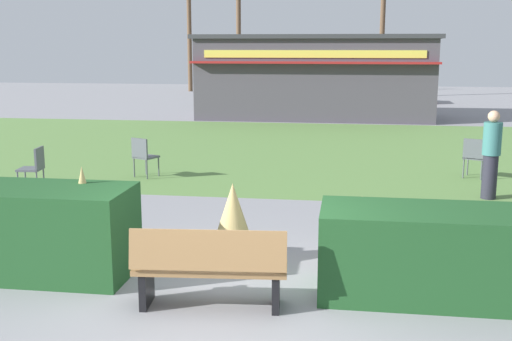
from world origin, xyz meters
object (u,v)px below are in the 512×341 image
at_px(tree_left_bg, 382,36).
at_px(person_strolling, 491,154).
at_px(park_bench, 210,268).
at_px(parked_car_center_slot, 380,90).
at_px(tree_right_bg, 190,42).
at_px(food_kiosk, 315,76).
at_px(cafe_chair_east, 474,155).
at_px(cafe_chair_west, 143,154).
at_px(parked_car_west_slot, 283,89).
at_px(tree_center_bg, 239,37).
at_px(cafe_chair_north, 34,165).

bearing_deg(tree_left_bg, person_strolling, -87.70).
height_order(park_bench, parked_car_center_slot, parked_car_center_slot).
bearing_deg(park_bench, tree_right_bg, 104.53).
height_order(food_kiosk, person_strolling, food_kiosk).
height_order(cafe_chair_east, tree_left_bg, tree_left_bg).
distance_m(cafe_chair_west, person_strolling, 7.22).
xyz_separation_m(cafe_chair_west, person_strolling, (7.15, -0.94, 0.33)).
relative_size(food_kiosk, tree_right_bg, 1.38).
distance_m(park_bench, tree_left_bg, 30.39).
xyz_separation_m(park_bench, parked_car_west_slot, (-1.97, 26.46, 0.16)).
distance_m(cafe_chair_west, tree_center_bg, 24.56).
xyz_separation_m(cafe_chair_east, cafe_chair_north, (-8.94, -2.55, 0.00)).
distance_m(parked_car_center_slot, tree_right_bg, 13.51).
distance_m(person_strolling, tree_right_bg, 30.10).
relative_size(park_bench, tree_center_bg, 0.23).
xyz_separation_m(cafe_chair_east, tree_left_bg, (-1.04, 22.36, 2.87)).
height_order(park_bench, food_kiosk, food_kiosk).
distance_m(cafe_chair_east, parked_car_center_slot, 18.79).
distance_m(park_bench, parked_car_center_slot, 26.64).
xyz_separation_m(park_bench, cafe_chair_north, (-4.72, 5.17, 0.05)).
bearing_deg(tree_center_bg, cafe_chair_north, -89.20).
bearing_deg(tree_right_bg, food_kiosk, -57.84).
xyz_separation_m(parked_car_west_slot, parked_car_center_slot, (4.98, 0.00, 0.00)).
xyz_separation_m(cafe_chair_west, tree_left_bg, (6.17, 23.32, 2.87)).
xyz_separation_m(parked_car_west_slot, tree_left_bg, (5.15, 3.61, 2.76)).
xyz_separation_m(cafe_chair_north, tree_center_bg, (-0.36, 25.90, 2.83)).
relative_size(cafe_chair_west, tree_right_bg, 0.13).
bearing_deg(park_bench, parked_car_center_slot, 83.51).
height_order(park_bench, tree_center_bg, tree_center_bg).
bearing_deg(park_bench, person_strolling, 54.47).
bearing_deg(parked_car_center_slot, cafe_chair_west, -106.95).
xyz_separation_m(tree_left_bg, tree_right_bg, (-11.74, 2.94, -0.35)).
xyz_separation_m(park_bench, food_kiosk, (0.09, 19.26, 1.17)).
height_order(cafe_chair_west, cafe_chair_north, same).
height_order(person_strolling, parked_car_center_slot, person_strolling).
bearing_deg(cafe_chair_west, parked_car_center_slot, 73.05).
height_order(food_kiosk, cafe_chair_east, food_kiosk).
bearing_deg(person_strolling, cafe_chair_east, -37.93).
bearing_deg(park_bench, cafe_chair_north, 132.45).
relative_size(food_kiosk, tree_center_bg, 1.26).
relative_size(cafe_chair_north, tree_left_bg, 0.12).
bearing_deg(tree_right_bg, person_strolling, -64.95).
bearing_deg(food_kiosk, tree_right_bg, 122.16).
bearing_deg(tree_center_bg, tree_right_bg, 150.72).
distance_m(parked_car_west_slot, tree_left_bg, 6.87).
height_order(park_bench, parked_car_west_slot, parked_car_west_slot).
distance_m(person_strolling, tree_center_bg, 27.01).
height_order(cafe_chair_east, parked_car_west_slot, parked_car_west_slot).
relative_size(park_bench, cafe_chair_west, 1.95).
height_order(park_bench, person_strolling, person_strolling).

